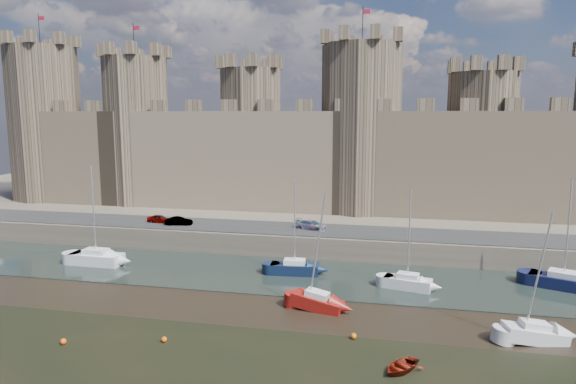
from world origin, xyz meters
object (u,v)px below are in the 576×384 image
(car_0, at_px, (160,219))
(sailboat_5, at_px, (534,333))
(sailboat_0, at_px, (96,257))
(sailboat_2, at_px, (408,281))
(car_2, at_px, (311,225))
(sailboat_1, at_px, (295,267))
(car_1, at_px, (179,221))
(sailboat_3, at_px, (564,281))
(sailboat_4, at_px, (317,301))

(car_0, height_order, sailboat_5, sailboat_5)
(sailboat_0, height_order, sailboat_5, sailboat_0)
(sailboat_5, bearing_deg, sailboat_2, 120.12)
(car_2, height_order, sailboat_1, sailboat_1)
(car_2, bearing_deg, car_1, 113.12)
(sailboat_3, height_order, sailboat_5, sailboat_3)
(sailboat_2, bearing_deg, sailboat_5, -34.70)
(sailboat_0, xyz_separation_m, sailboat_4, (25.28, -7.59, -0.09))
(car_0, height_order, sailboat_4, sailboat_4)
(sailboat_0, height_order, sailboat_1, sailboat_0)
(car_1, bearing_deg, sailboat_3, -111.44)
(car_2, bearing_deg, sailboat_0, 135.55)
(car_0, xyz_separation_m, sailboat_3, (44.57, -8.30, -2.24))
(car_2, height_order, sailboat_5, sailboat_5)
(car_2, relative_size, sailboat_3, 0.38)
(sailboat_5, bearing_deg, sailboat_3, 53.91)
(sailboat_0, relative_size, sailboat_4, 1.07)
(sailboat_4, bearing_deg, sailboat_2, 52.98)
(car_2, xyz_separation_m, sailboat_0, (-21.64, -10.92, -2.25))
(sailboat_2, xyz_separation_m, sailboat_5, (8.70, -9.46, -0.07))
(car_0, height_order, sailboat_2, sailboat_2)
(sailboat_2, xyz_separation_m, sailboat_3, (14.20, 3.12, 0.03))
(car_1, relative_size, sailboat_1, 0.34)
(sailboat_1, bearing_deg, car_1, 147.79)
(sailboat_1, relative_size, sailboat_2, 1.04)
(sailboat_4, bearing_deg, sailboat_5, 1.32)
(car_2, relative_size, sailboat_2, 0.42)
(car_0, height_order, car_1, car_1)
(car_0, bearing_deg, sailboat_5, -113.69)
(sailboat_0, distance_m, sailboat_3, 46.97)
(sailboat_0, bearing_deg, car_2, 27.77)
(sailboat_0, bearing_deg, sailboat_1, 4.09)
(car_1, relative_size, sailboat_4, 0.33)
(car_2, bearing_deg, car_0, 110.06)
(sailboat_1, height_order, sailboat_3, sailboat_3)
(sailboat_5, bearing_deg, car_1, 138.46)
(car_1, bearing_deg, sailboat_2, -122.40)
(sailboat_2, distance_m, sailboat_4, 9.99)
(sailboat_4, bearing_deg, car_0, 152.91)
(sailboat_4, relative_size, sailboat_5, 1.05)
(sailboat_3, bearing_deg, car_0, -168.21)
(sailboat_1, relative_size, sailboat_3, 0.93)
(sailboat_4, bearing_deg, sailboat_3, 35.49)
(sailboat_1, distance_m, sailboat_5, 22.96)
(sailboat_1, distance_m, sailboat_2, 11.34)
(sailboat_0, relative_size, sailboat_3, 1.04)
(car_1, height_order, car_2, car_2)
(sailboat_0, relative_size, sailboat_5, 1.13)
(car_2, bearing_deg, sailboat_3, -90.29)
(sailboat_2, height_order, sailboat_3, sailboat_3)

